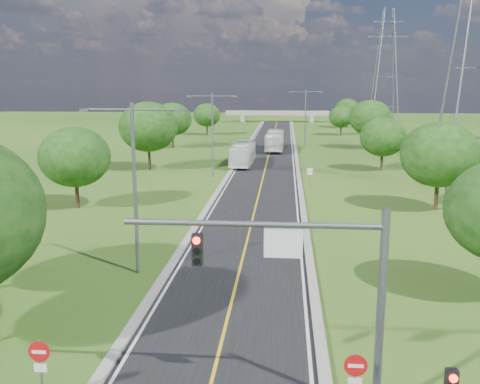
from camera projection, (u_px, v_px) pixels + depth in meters
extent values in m
plane|color=#204B15|center=(267.00, 160.00, 78.14)|extent=(260.00, 260.00, 0.00)
cube|color=black|center=(269.00, 155.00, 84.00)|extent=(8.00, 150.00, 0.06)
cube|color=gray|center=(242.00, 154.00, 84.34)|extent=(0.50, 150.00, 0.22)
cube|color=gray|center=(296.00, 155.00, 83.62)|extent=(0.50, 150.00, 0.22)
cylinder|color=slate|center=(381.00, 316.00, 17.38)|extent=(0.28, 0.28, 7.20)
cylinder|color=slate|center=(252.00, 224.00, 17.14)|extent=(8.40, 0.20, 0.20)
cube|color=black|center=(197.00, 250.00, 17.47)|extent=(0.35, 0.28, 1.05)
cylinder|color=#FF140C|center=(196.00, 241.00, 17.24)|extent=(0.24, 0.06, 0.24)
cube|color=white|center=(283.00, 243.00, 17.17)|extent=(1.25, 0.06, 1.00)
cylinder|color=#FF140C|center=(454.00, 379.00, 14.25)|extent=(0.22, 0.05, 0.22)
cylinder|color=slate|center=(41.00, 374.00, 18.32)|extent=(0.08, 0.08, 2.50)
cylinder|color=#B20F0F|center=(39.00, 352.00, 18.12)|extent=(0.76, 0.05, 0.76)
cube|color=white|center=(39.00, 352.00, 18.09)|extent=(0.50, 0.02, 0.12)
cube|color=white|center=(40.00, 368.00, 18.24)|extent=(0.45, 0.04, 0.30)
cylinder|color=#B20F0F|center=(356.00, 366.00, 17.23)|extent=(0.76, 0.05, 0.76)
cube|color=white|center=(356.00, 366.00, 17.20)|extent=(0.50, 0.02, 0.12)
cube|color=white|center=(355.00, 382.00, 17.35)|extent=(0.45, 0.04, 0.30)
cylinder|color=slate|center=(310.00, 179.00, 55.99)|extent=(0.08, 0.08, 2.40)
cube|color=white|center=(310.00, 172.00, 55.80)|extent=(0.55, 0.04, 0.70)
cube|color=gray|center=(243.00, 118.00, 156.89)|extent=(1.20, 3.00, 2.00)
cube|color=gray|center=(312.00, 119.00, 155.21)|extent=(1.20, 3.00, 2.00)
cube|color=gray|center=(277.00, 113.00, 155.73)|extent=(30.00, 3.00, 1.20)
cylinder|color=slate|center=(135.00, 190.00, 30.78)|extent=(0.22, 0.22, 10.00)
cylinder|color=slate|center=(107.00, 109.00, 29.98)|extent=(2.80, 0.12, 0.12)
cylinder|color=slate|center=(156.00, 110.00, 29.75)|extent=(2.80, 0.12, 0.12)
cube|color=slate|center=(85.00, 110.00, 30.10)|extent=(0.50, 0.25, 0.18)
cube|color=slate|center=(179.00, 111.00, 29.65)|extent=(0.50, 0.25, 0.18)
cylinder|color=slate|center=(213.00, 136.00, 63.00)|extent=(0.22, 0.22, 10.00)
cylinder|color=slate|center=(200.00, 96.00, 62.20)|extent=(2.80, 0.12, 0.12)
cylinder|color=slate|center=(224.00, 96.00, 61.97)|extent=(2.80, 0.12, 0.12)
cube|color=slate|center=(189.00, 96.00, 62.32)|extent=(0.50, 0.25, 0.18)
cube|color=slate|center=(235.00, 96.00, 61.87)|extent=(0.50, 0.25, 0.18)
cylinder|color=slate|center=(305.00, 118.00, 94.22)|extent=(0.22, 0.22, 10.00)
cylinder|color=slate|center=(298.00, 92.00, 93.42)|extent=(2.80, 0.12, 0.12)
cylinder|color=slate|center=(314.00, 92.00, 93.18)|extent=(2.80, 0.12, 0.12)
cube|color=slate|center=(290.00, 92.00, 93.54)|extent=(0.50, 0.25, 0.18)
cube|color=slate|center=(321.00, 92.00, 93.08)|extent=(0.50, 0.25, 0.18)
cube|color=slate|center=(387.00, 37.00, 125.31)|extent=(9.00, 0.25, 0.25)
cube|color=slate|center=(388.00, 22.00, 124.64)|extent=(7.00, 0.25, 0.25)
cylinder|color=black|center=(77.00, 193.00, 47.97)|extent=(0.36, 0.36, 2.70)
ellipsoid|color=#13370F|center=(75.00, 157.00, 47.31)|extent=(6.30, 6.30, 5.36)
cylinder|color=black|center=(149.00, 157.00, 69.31)|extent=(0.36, 0.36, 3.24)
ellipsoid|color=#13370F|center=(148.00, 127.00, 68.52)|extent=(7.56, 7.56, 6.43)
cylinder|color=black|center=(173.00, 140.00, 92.95)|extent=(0.36, 0.36, 2.88)
ellipsoid|color=#13370F|center=(172.00, 119.00, 92.25)|extent=(6.72, 6.72, 5.71)
cylinder|color=black|center=(207.00, 129.00, 116.21)|extent=(0.36, 0.36, 2.52)
ellipsoid|color=#13370F|center=(207.00, 115.00, 115.59)|extent=(5.88, 5.88, 5.00)
cylinder|color=black|center=(436.00, 194.00, 47.23)|extent=(0.36, 0.36, 2.88)
ellipsoid|color=#13370F|center=(439.00, 154.00, 46.52)|extent=(6.72, 6.72, 5.71)
cylinder|color=black|center=(382.00, 161.00, 68.82)|extent=(0.36, 0.36, 2.52)
ellipsoid|color=#13370F|center=(383.00, 137.00, 68.21)|extent=(5.88, 5.88, 5.00)
cylinder|color=black|center=(369.00, 140.00, 92.04)|extent=(0.36, 0.36, 3.06)
ellipsoid|color=#13370F|center=(370.00, 118.00, 91.29)|extent=(7.14, 7.14, 6.07)
cylinder|color=black|center=(341.00, 130.00, 115.75)|extent=(0.36, 0.36, 2.34)
ellipsoid|color=#13370F|center=(341.00, 117.00, 115.18)|extent=(5.46, 5.46, 4.64)
cylinder|color=black|center=(347.00, 123.00, 134.95)|extent=(0.36, 0.36, 2.70)
ellipsoid|color=#13370F|center=(348.00, 109.00, 134.29)|extent=(6.30, 6.30, 5.36)
imported|color=white|center=(275.00, 140.00, 88.98)|extent=(2.95, 11.95, 3.32)
imported|color=white|center=(243.00, 154.00, 73.09)|extent=(2.86, 11.04, 3.06)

